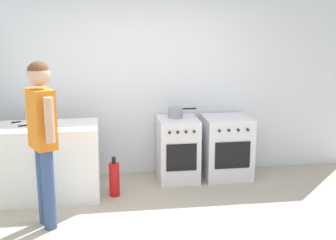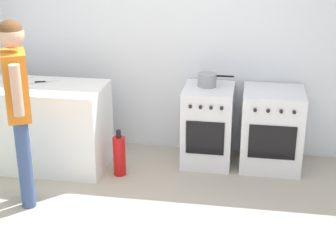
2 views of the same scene
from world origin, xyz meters
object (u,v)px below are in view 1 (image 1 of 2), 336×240
object	(u,v)px
fire_extinguisher	(114,179)
oven_right	(226,147)
knife_utility	(43,123)
knife_paring	(19,122)
knife_carving	(31,125)
pot	(176,113)
oven_left	(178,149)
person	(42,129)

from	to	relation	value
fire_extinguisher	oven_right	bearing A→B (deg)	17.14
knife_utility	knife_paring	distance (m)	0.32
knife_paring	knife_carving	bearing A→B (deg)	-45.03
pot	knife_carving	distance (m)	1.85
oven_right	pot	world-z (taller)	pot
oven_left	pot	bearing A→B (deg)	114.61
knife_utility	knife_paring	xyz separation A→B (m)	(-0.31, 0.08, 0.00)
oven_right	oven_left	bearing A→B (deg)	-180.00
knife_paring	person	xyz separation A→B (m)	(0.43, -1.01, 0.14)
knife_paring	fire_extinguisher	world-z (taller)	knife_paring
pot	knife_carving	bearing A→B (deg)	-167.83
oven_right	knife_paring	bearing A→B (deg)	-176.54
oven_left	fire_extinguisher	size ratio (longest dim) A/B	1.70
knife_carving	fire_extinguisher	world-z (taller)	knife_carving
knife_utility	knife_carving	size ratio (longest dim) A/B	0.79
knife_paring	pot	bearing A→B (deg)	6.08
knife_carving	fire_extinguisher	distance (m)	1.19
knife_paring	knife_carving	distance (m)	0.25
oven_right	fire_extinguisher	bearing A→B (deg)	-162.86
oven_left	fire_extinguisher	world-z (taller)	oven_left
knife_paring	person	world-z (taller)	person
person	fire_extinguisher	size ratio (longest dim) A/B	3.45
knife_utility	fire_extinguisher	distance (m)	1.11
person	oven_right	bearing A→B (deg)	27.37
person	pot	bearing A→B (deg)	38.06
knife_utility	knife_carving	world-z (taller)	same
oven_right	pot	size ratio (longest dim) A/B	2.23
pot	knife_carving	size ratio (longest dim) A/B	1.21
oven_right	knife_carving	world-z (taller)	knife_carving
oven_left	person	distance (m)	2.06
person	fire_extinguisher	world-z (taller)	person
pot	knife_paring	world-z (taller)	pot
oven_right	fire_extinguisher	world-z (taller)	oven_right
knife_carving	person	xyz separation A→B (m)	(0.25, -0.83, 0.14)
knife_carving	person	size ratio (longest dim) A/B	0.18
oven_left	fire_extinguisher	distance (m)	1.01
person	knife_paring	bearing A→B (deg)	113.24
oven_left	pot	distance (m)	0.50
pot	person	distance (m)	1.98
knife_utility	person	world-z (taller)	person
pot	knife_utility	distance (m)	1.71
pot	knife_paring	size ratio (longest dim) A/B	1.93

